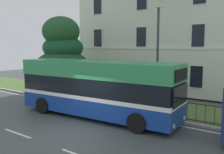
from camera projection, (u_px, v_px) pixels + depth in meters
ground_plane at (88, 127)px, 12.30m from camera, size 60.00×56.00×0.18m
georgian_townhouse at (190, 25)px, 22.83m from camera, size 18.95×10.02×11.64m
iron_verge_railing at (128, 102)px, 14.99m from camera, size 17.33×0.04×0.97m
evergreen_tree at (62, 61)px, 20.62m from camera, size 4.57×4.35×6.56m
single_decker_bus at (97, 88)px, 13.84m from camera, size 9.65×3.04×3.17m
street_lamp_post at (158, 49)px, 14.38m from camera, size 0.36×0.24×6.42m
litter_bin at (80, 92)px, 17.92m from camera, size 0.52×0.52×1.07m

